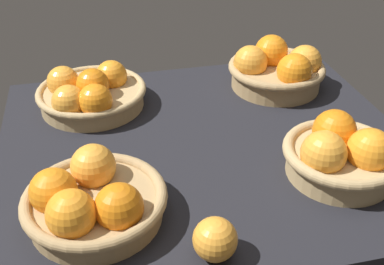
# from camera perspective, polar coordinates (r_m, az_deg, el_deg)

# --- Properties ---
(market_tray) EXTENTS (0.84, 0.72, 0.03)m
(market_tray) POSITION_cam_1_polar(r_m,az_deg,el_deg) (0.98, 1.76, -1.97)
(market_tray) COLOR black
(market_tray) RESTS_ON ground
(basket_near_right) EXTENTS (0.22, 0.22, 0.11)m
(basket_near_right) POSITION_cam_1_polar(r_m,az_deg,el_deg) (0.90, 17.63, -2.48)
(basket_near_right) COLOR tan
(basket_near_right) RESTS_ON market_tray
(basket_far_left) EXTENTS (0.25, 0.25, 0.10)m
(basket_far_left) POSITION_cam_1_polar(r_m,az_deg,el_deg) (1.10, -12.26, 4.69)
(basket_far_left) COLOR tan
(basket_far_left) RESTS_ON market_tray
(basket_near_left) EXTENTS (0.24, 0.24, 0.10)m
(basket_near_left) POSITION_cam_1_polar(r_m,az_deg,el_deg) (0.78, -12.09, -8.03)
(basket_near_left) COLOR tan
(basket_near_left) RESTS_ON market_tray
(basket_far_right) EXTENTS (0.24, 0.24, 0.12)m
(basket_far_right) POSITION_cam_1_polar(r_m,az_deg,el_deg) (1.18, 10.32, 7.57)
(basket_far_right) COLOR tan
(basket_far_right) RESTS_ON market_tray
(loose_orange_front_gap) EXTENTS (0.07, 0.07, 0.07)m
(loose_orange_front_gap) POSITION_cam_1_polar(r_m,az_deg,el_deg) (0.71, 2.81, -12.81)
(loose_orange_front_gap) COLOR #F49E33
(loose_orange_front_gap) RESTS_ON market_tray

